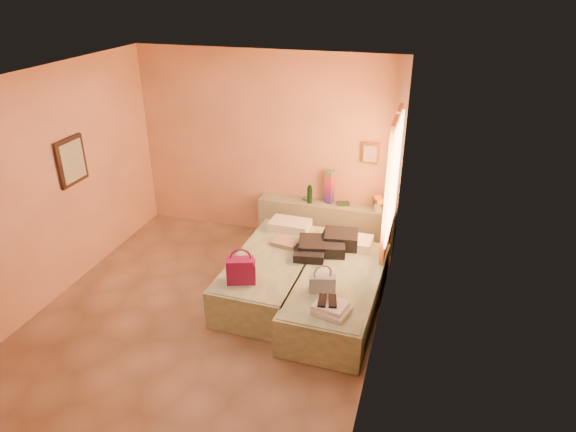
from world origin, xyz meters
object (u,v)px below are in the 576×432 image
Objects in this scene: green_book at (343,204)px; towel_stack at (332,309)px; blue_handbag at (322,284)px; flower_vase at (379,202)px; water_bottle at (310,195)px; bed_left at (273,273)px; magenta_handbag at (241,270)px; headboard_ledge at (326,223)px; bed_right at (337,295)px.

green_book reaches higher than towel_stack.
blue_handbag is 0.85× the size of towel_stack.
flower_vase is 0.83× the size of towel_stack.
water_bottle is 2.10m from blue_handbag.
bed_left is 1.03m from blue_handbag.
bed_left is 0.78m from magenta_handbag.
headboard_ledge is 6.91× the size of blue_handbag.
magenta_handbag is (-0.29, -2.06, -0.13)m from water_bottle.
blue_handbag is (0.78, -0.57, 0.35)m from bed_left.
flower_vase is (0.53, -0.07, 0.13)m from green_book.
blue_handbag is at bearing -108.66° from bed_right.
towel_stack reaches higher than bed_left.
water_bottle is 2.08m from magenta_handbag.
bed_right is 0.49m from blue_handbag.
flower_vase is 2.39m from towel_stack.
bed_left is at bearing 135.79° from towel_stack.
headboard_ledge reaches higher than bed_left.
bed_left and bed_right have the same top height.
headboard_ledge is at bearing 177.76° from flower_vase.
green_book is at bearing 69.35° from bed_left.
magenta_handbag is (-1.07, -0.40, 0.41)m from bed_right.
bed_left is 7.52× the size of water_bottle.
magenta_handbag is (-0.54, -2.10, 0.33)m from headboard_ledge.
bed_left is at bearing 56.73° from magenta_handbag.
headboard_ledge is at bearing 103.93° from towel_stack.
bed_right is 6.90× the size of flower_vase.
water_bottle is (-0.25, -0.04, 0.46)m from headboard_ledge.
water_bottle reaches higher than magenta_handbag.
magenta_handbag reaches higher than towel_stack.
bed_right is at bearing -13.66° from bed_left.
bed_right is at bearing -64.89° from water_bottle.
flower_vase is (1.14, 1.42, 0.54)m from bed_left.
blue_handbag is (-0.12, -0.33, 0.35)m from bed_right.
bed_right is at bearing 54.63° from blue_handbag.
bed_left is at bearing -104.47° from headboard_ledge.
bed_left is 1.00× the size of bed_right.
blue_handbag is 0.42m from towel_stack.
flower_vase is (0.24, 1.67, 0.54)m from bed_right.
bed_right is 5.71× the size of towel_stack.
headboard_ledge is 1.02× the size of bed_right.
headboard_ledge is 0.42m from green_book.
headboard_ledge reaches higher than bed_right.
blue_handbag reaches higher than towel_stack.
water_bottle is 1.02m from flower_vase.
bed_left is 5.71× the size of towel_stack.
blue_handbag is (0.17, -2.07, -0.07)m from green_book.
blue_handbag is (0.66, -1.99, -0.19)m from water_bottle.
headboard_ledge is 2.08m from blue_handbag.
magenta_handbag reaches higher than bed_left.
water_bottle reaches higher than headboard_ledge.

